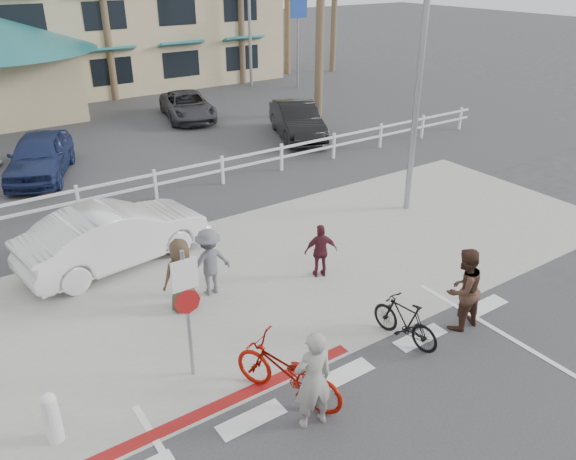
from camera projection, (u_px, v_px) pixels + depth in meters
ground at (366, 394)px, 9.95m from camera, size 140.00×140.00×0.00m
sidewalk_plaza at (239, 284)px, 13.29m from camera, size 22.00×7.00×0.01m
cross_street at (171, 224)px, 16.27m from camera, size 40.00×5.00×0.01m
parking_lot at (78, 144)px, 23.33m from camera, size 50.00×16.00×0.01m
curb_red at (181, 423)px, 9.32m from camera, size 7.00×0.25×0.02m
rail_fence at (158, 184)px, 17.79m from camera, size 29.40×0.16×1.00m
sign_post at (187, 309)px, 9.79m from camera, size 0.50×0.10×2.90m
bollard_0 at (52, 417)px, 8.80m from camera, size 0.26×0.26×0.95m
streetlight_0 at (421, 58)px, 15.36m from camera, size 0.60×2.00×9.00m
streetlight_1 at (249, 1)px, 31.78m from camera, size 0.60×2.00×9.50m
info_sign at (298, 38)px, 32.16m from camera, size 1.20×0.16×5.60m
bike_red at (287, 373)px, 9.62m from camera, size 1.55×2.23×1.11m
rider_red at (313, 380)px, 8.93m from camera, size 0.73×0.54×1.83m
bike_black at (405, 321)px, 11.14m from camera, size 0.64×1.61×0.94m
rider_black at (463, 289)px, 11.38m from camera, size 0.89×0.71×1.81m
pedestrian_a at (209, 262)px, 12.61m from camera, size 1.05×0.63×1.61m
pedestrian_child at (321, 251)px, 13.35m from camera, size 0.86×0.62×1.36m
pedestrian_b at (182, 275)px, 12.01m from camera, size 0.83×0.54×1.68m
car_white_sedan at (115, 235)px, 13.91m from camera, size 4.87×2.33×1.54m
lot_car_2 at (40, 156)px, 19.52m from camera, size 3.44×4.81×1.52m
lot_car_3 at (297, 120)px, 23.78m from camera, size 3.16×4.81×1.50m
lot_car_5 at (187, 106)px, 26.65m from camera, size 3.06×4.86×1.25m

